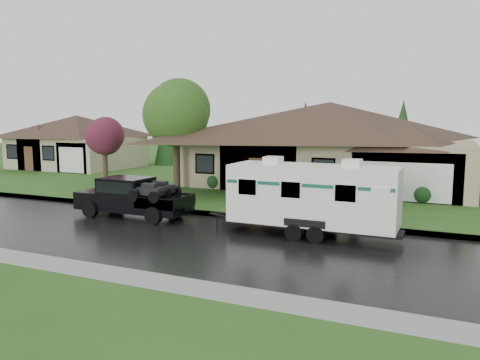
# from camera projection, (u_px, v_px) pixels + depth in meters

# --- Properties ---
(ground) EXTENTS (140.00, 140.00, 0.00)m
(ground) POSITION_uv_depth(u_px,v_px,m) (205.00, 227.00, 20.18)
(ground) COLOR #2A541A
(ground) RESTS_ON ground
(road) EXTENTS (140.00, 8.00, 0.01)m
(road) POSITION_uv_depth(u_px,v_px,m) (180.00, 237.00, 18.37)
(road) COLOR black
(road) RESTS_ON ground
(curb) EXTENTS (140.00, 0.50, 0.15)m
(curb) POSITION_uv_depth(u_px,v_px,m) (227.00, 215.00, 22.21)
(curb) COLOR gray
(curb) RESTS_ON ground
(lawn) EXTENTS (140.00, 26.00, 0.15)m
(lawn) POSITION_uv_depth(u_px,v_px,m) (304.00, 182.00, 33.74)
(lawn) COLOR #2A541A
(lawn) RESTS_ON ground
(house_main) EXTENTS (19.44, 10.80, 6.90)m
(house_main) POSITION_uv_depth(u_px,v_px,m) (333.00, 134.00, 31.30)
(house_main) COLOR tan
(house_main) RESTS_ON lawn
(house_far) EXTENTS (10.80, 8.64, 5.80)m
(house_far) POSITION_uv_depth(u_px,v_px,m) (78.00, 137.00, 42.98)
(house_far) COLOR #B9AA89
(house_far) RESTS_ON lawn
(tree_left_green) EXTENTS (4.26, 4.26, 7.06)m
(tree_left_green) POSITION_uv_depth(u_px,v_px,m) (176.00, 112.00, 29.35)
(tree_left_green) COLOR #382B1E
(tree_left_green) RESTS_ON lawn
(tree_red) EXTENTS (2.79, 2.79, 4.62)m
(tree_red) POSITION_uv_depth(u_px,v_px,m) (104.00, 137.00, 32.79)
(tree_red) COLOR #382B1E
(tree_red) RESTS_ON lawn
(shrub_row) EXTENTS (13.60, 1.00, 1.00)m
(shrub_row) POSITION_uv_depth(u_px,v_px,m) (309.00, 186.00, 27.70)
(shrub_row) COLOR #143814
(shrub_row) RESTS_ON lawn
(pickup_truck) EXTENTS (5.61, 2.13, 1.87)m
(pickup_truck) POSITION_uv_depth(u_px,v_px,m) (131.00, 196.00, 22.09)
(pickup_truck) COLOR black
(pickup_truck) RESTS_ON ground
(travel_trailer) EXTENTS (6.92, 2.43, 3.10)m
(travel_trailer) POSITION_uv_depth(u_px,v_px,m) (313.00, 195.00, 18.43)
(travel_trailer) COLOR white
(travel_trailer) RESTS_ON ground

